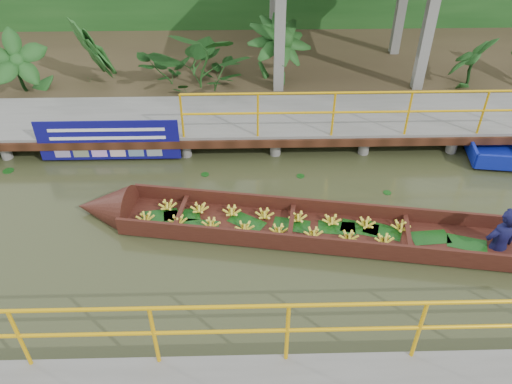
{
  "coord_description": "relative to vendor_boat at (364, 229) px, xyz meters",
  "views": [
    {
      "loc": [
        0.33,
        -6.8,
        6.13
      ],
      "look_at": [
        0.51,
        0.5,
        0.6
      ],
      "focal_mm": 35.0,
      "sensor_mm": 36.0,
      "label": 1
    }
  ],
  "objects": [
    {
      "name": "ground",
      "position": [
        -2.42,
        0.14,
        -0.23
      ],
      "size": [
        80.0,
        80.0,
        0.0
      ],
      "primitive_type": "plane",
      "color": "#2D3018",
      "rests_on": "ground"
    },
    {
      "name": "land_strip",
      "position": [
        -2.42,
        7.64,
        -0.0
      ],
      "size": [
        30.0,
        8.0,
        0.45
      ],
      "primitive_type": "cube",
      "color": "#332719",
      "rests_on": "ground"
    },
    {
      "name": "far_dock",
      "position": [
        -2.4,
        3.57,
        0.25
      ],
      "size": [
        16.0,
        2.06,
        1.66
      ],
      "color": "slate",
      "rests_on": "ground"
    },
    {
      "name": "vendor_boat",
      "position": [
        0.0,
        0.0,
        0.0
      ],
      "size": [
        10.29,
        2.67,
        2.14
      ],
      "rotation": [
        0.0,
        0.0,
        -0.17
      ],
      "color": "black",
      "rests_on": "ground"
    },
    {
      "name": "blue_banner",
      "position": [
        -5.04,
        2.62,
        0.33
      ],
      "size": [
        3.04,
        0.04,
        0.95
      ],
      "color": "#0E0C64",
      "rests_on": "ground"
    },
    {
      "name": "tropical_plants",
      "position": [
        -1.48,
        5.44,
        1.03
      ],
      "size": [
        14.3,
        1.3,
        1.62
      ],
      "color": "#164315",
      "rests_on": "ground"
    }
  ]
}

